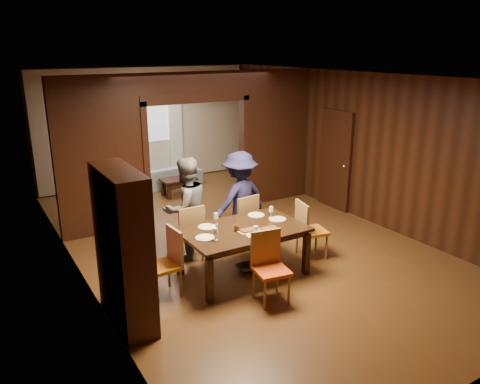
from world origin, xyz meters
TOP-DOWN VIEW (x-y plane):
  - floor at (0.00, 0.00)m, footprint 9.00×9.00m
  - ceiling at (0.00, 0.00)m, footprint 5.50×9.00m
  - room_walls at (0.00, 1.89)m, footprint 5.52×9.01m
  - person_purple at (-2.23, -1.26)m, footprint 0.45×0.63m
  - person_grey at (-1.08, -0.17)m, footprint 0.92×0.77m
  - person_navy at (-0.08, -0.19)m, footprint 1.18×0.81m
  - sofa at (0.19, 3.85)m, footprint 1.85×0.88m
  - serving_bowl at (-0.51, -1.12)m, footprint 0.34×0.34m
  - dining_table at (-0.61, -1.18)m, footprint 1.82×1.13m
  - coffee_table at (0.19, 3.03)m, footprint 0.80×0.50m
  - chair_left at (-1.91, -1.16)m, footprint 0.47×0.47m
  - chair_right at (0.69, -1.23)m, footprint 0.52×0.52m
  - chair_far_l at (-1.13, -0.28)m, footprint 0.44×0.44m
  - chair_far_r at (-0.10, -0.28)m, footprint 0.49×0.49m
  - chair_near at (-0.69, -2.05)m, footprint 0.50×0.50m
  - hutch at (-2.53, -1.50)m, footprint 0.40×1.20m
  - door_right at (2.70, 0.50)m, footprint 0.06×0.90m
  - window_far at (0.00, 4.44)m, footprint 1.20×0.03m
  - curtain_left at (-0.75, 4.40)m, footprint 0.35×0.06m
  - curtain_right at (0.75, 4.40)m, footprint 0.35×0.06m
  - plate_left at (-1.28, -1.22)m, footprint 0.27×0.27m
  - plate_far_l at (-1.06, -0.87)m, footprint 0.27×0.27m
  - plate_far_r at (-0.15, -0.82)m, footprint 0.27×0.27m
  - plate_right at (0.04, -1.15)m, footprint 0.27×0.27m
  - plate_near at (-0.61, -1.52)m, footprint 0.27×0.27m
  - platter_a at (-0.63, -1.34)m, footprint 0.30×0.20m
  - platter_b at (-0.33, -1.44)m, footprint 0.30×0.20m
  - wineglass_left at (-1.18, -1.37)m, footprint 0.08×0.08m
  - wineglass_far at (-0.88, -0.83)m, footprint 0.08×0.08m
  - wineglass_right at (0.00, -1.02)m, footprint 0.08×0.08m
  - tumbler at (-0.60, -1.51)m, footprint 0.07×0.07m
  - condiment_jar at (-0.76, -1.24)m, footprint 0.08×0.08m

SIDE VIEW (x-z plane):
  - floor at x=0.00m, z-range 0.00..0.00m
  - coffee_table at x=0.19m, z-range 0.00..0.40m
  - sofa at x=0.19m, z-range 0.00..0.52m
  - dining_table at x=-0.61m, z-range 0.00..0.76m
  - chair_left at x=-1.91m, z-range 0.00..0.97m
  - chair_right at x=0.69m, z-range 0.00..0.97m
  - chair_far_l at x=-1.13m, z-range 0.00..0.97m
  - chair_far_r at x=-0.10m, z-range 0.00..0.97m
  - chair_near at x=-0.69m, z-range 0.00..0.97m
  - plate_left at x=-1.28m, z-range 0.76..0.77m
  - plate_far_l at x=-1.06m, z-range 0.76..0.77m
  - plate_far_r at x=-0.15m, z-range 0.76..0.77m
  - plate_right at x=0.04m, z-range 0.76..0.77m
  - plate_near at x=-0.61m, z-range 0.76..0.77m
  - platter_a at x=-0.63m, z-range 0.76..0.80m
  - platter_b at x=-0.33m, z-range 0.76..0.80m
  - serving_bowl at x=-0.51m, z-range 0.76..0.84m
  - person_purple at x=-2.23m, z-range 0.00..1.62m
  - condiment_jar at x=-0.76m, z-range 0.76..0.87m
  - tumbler at x=-0.60m, z-range 0.76..0.90m
  - person_navy at x=-0.08m, z-range 0.00..1.68m
  - person_grey at x=-1.08m, z-range 0.00..1.69m
  - wineglass_left at x=-1.18m, z-range 0.76..0.94m
  - wineglass_far at x=-0.88m, z-range 0.76..0.94m
  - wineglass_right at x=0.00m, z-range 0.76..0.94m
  - hutch at x=-2.53m, z-range 0.00..2.00m
  - door_right at x=2.70m, z-range 0.00..2.10m
  - curtain_left at x=-0.75m, z-range 0.05..2.45m
  - curtain_right at x=0.75m, z-range 0.05..2.45m
  - room_walls at x=0.00m, z-range 0.06..2.96m
  - window_far at x=0.00m, z-range 1.05..2.35m
  - ceiling at x=0.00m, z-range 2.89..2.91m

